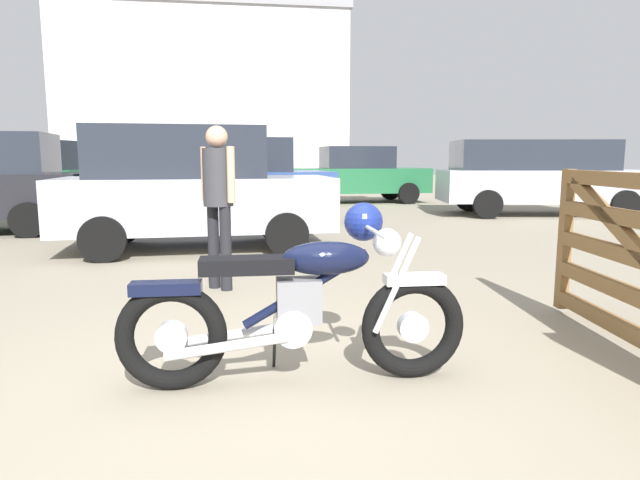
{
  "coord_description": "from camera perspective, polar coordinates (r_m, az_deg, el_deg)",
  "views": [
    {
      "loc": [
        -0.03,
        -3.0,
        1.35
      ],
      "look_at": [
        0.49,
        1.39,
        0.68
      ],
      "focal_mm": 30.98,
      "sensor_mm": 36.0,
      "label": 1
    }
  ],
  "objects": [
    {
      "name": "ground_plane",
      "position": [
        3.29,
        -5.81,
        -15.67
      ],
      "size": [
        80.0,
        80.0,
        0.0
      ],
      "primitive_type": "plane",
      "color": "gray"
    },
    {
      "name": "vintage_motorcycle",
      "position": [
        3.31,
        -1.66,
        -6.43
      ],
      "size": [
        2.08,
        0.74,
        1.07
      ],
      "rotation": [
        0.0,
        0.0,
        0.01
      ],
      "color": "black",
      "rests_on": "ground_plane"
    },
    {
      "name": "bystander",
      "position": [
        5.68,
        -10.48,
        5.08
      ],
      "size": [
        0.35,
        0.34,
        1.66
      ],
      "rotation": [
        0.0,
        0.0,
        0.81
      ],
      "color": "black",
      "rests_on": "ground_plane"
    },
    {
      "name": "dark_sedan_left",
      "position": [
        11.53,
        -11.3,
        6.34
      ],
      "size": [
        4.93,
        2.57,
        1.74
      ],
      "rotation": [
        0.0,
        0.0,
        0.17
      ],
      "color": "black",
      "rests_on": "ground_plane"
    },
    {
      "name": "white_estate_far",
      "position": [
        16.77,
        3.78,
        6.76
      ],
      "size": [
        4.31,
        2.15,
        1.67
      ],
      "rotation": [
        0.0,
        0.0,
        0.07
      ],
      "color": "black",
      "rests_on": "ground_plane"
    },
    {
      "name": "red_hatchback_near",
      "position": [
        8.3,
        -13.13,
        5.34
      ],
      "size": [
        4.02,
        2.06,
        1.78
      ],
      "rotation": [
        0.0,
        0.0,
        0.08
      ],
      "color": "black",
      "rests_on": "ground_plane"
    },
    {
      "name": "silver_sedan_mid",
      "position": [
        14.01,
        21.6,
        6.27
      ],
      "size": [
        4.9,
        2.47,
        1.74
      ],
      "rotation": [
        0.0,
        0.0,
        -0.14
      ],
      "color": "black",
      "rests_on": "ground_plane"
    },
    {
      "name": "industrial_building",
      "position": [
        41.04,
        -11.46,
        14.35
      ],
      "size": [
        18.95,
        11.45,
        22.31
      ],
      "rotation": [
        0.0,
        0.0,
        0.03
      ],
      "color": "#B2B2B7",
      "rests_on": "ground_plane"
    }
  ]
}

